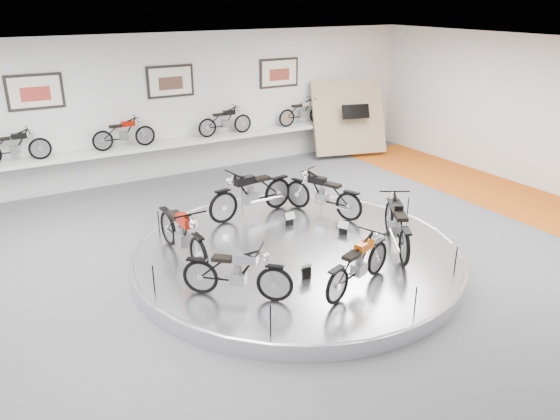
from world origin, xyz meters
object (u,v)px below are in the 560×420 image
bike_f (397,223)px  bike_d (237,272)px  display_platform (297,256)px  bike_c (182,232)px  bike_a (323,193)px  shelf (178,143)px  bike_b (251,192)px  bike_e (359,263)px

bike_f → bike_d: bearing=122.0°
display_platform → bike_f: bearing=-29.1°
bike_c → display_platform: bearing=68.2°
bike_a → bike_c: (-3.53, -0.53, 0.03)m
shelf → bike_b: size_ratio=5.92×
bike_e → bike_a: bearing=45.1°
bike_a → bike_e: bearing=132.1°
bike_f → shelf: bearing=43.1°
bike_d → bike_b: bearing=100.5°
bike_d → bike_a: bearing=77.1°
bike_a → bike_f: 2.22m
bike_d → bike_f: size_ratio=0.89×
bike_b → bike_e: 3.82m
bike_b → bike_e: bearing=82.9°
bike_b → bike_f: bike_b is taller
display_platform → bike_e: 1.91m
display_platform → bike_f: (1.68, -0.94, 0.67)m
shelf → bike_b: bearing=-89.3°
bike_b → bike_e: size_ratio=1.17×
bike_a → bike_b: 1.60m
display_platform → shelf: bearing=90.0°
shelf → bike_f: 7.53m
display_platform → bike_d: bike_d is taller
shelf → bike_d: bearing=-103.7°
bike_b → bike_f: (1.63, -2.95, -0.02)m
display_platform → bike_e: bike_e is taller
bike_f → bike_b: bearing=59.0°
bike_b → bike_d: 3.59m
shelf → bike_a: (1.47, -5.13, -0.20)m
bike_d → bike_f: bearing=43.8°
bike_a → bike_d: (-3.29, -2.32, -0.04)m
bike_f → display_platform: bearing=91.0°
bike_a → shelf: bearing=-7.3°
bike_a → bike_c: bearing=75.2°
display_platform → shelf: shelf is taller
shelf → bike_e: size_ratio=6.91×
bike_c → bike_e: bearing=37.7°
bike_a → bike_c: bike_c is taller
shelf → bike_a: size_ratio=6.47×
display_platform → bike_f: bike_f is taller
bike_a → bike_b: (-1.42, 0.74, 0.05)m
bike_a → bike_c: 3.57m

